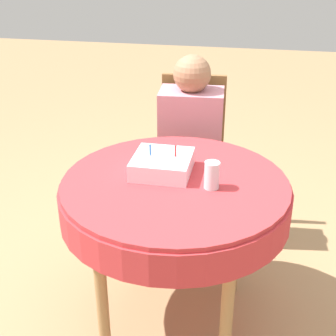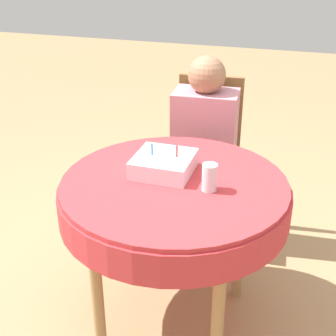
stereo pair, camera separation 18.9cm
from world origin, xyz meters
name	(u,v)px [view 2 (the right image)]	position (x,y,z in m)	size (l,w,h in m)	color
ground_plane	(173,318)	(0.00, 0.00, 0.00)	(12.00, 12.00, 0.00)	#A37F56
dining_table	(174,201)	(0.00, 0.00, 0.65)	(0.94, 0.94, 0.74)	#BC3338
chair	(206,157)	(-0.05, 0.78, 0.49)	(0.43, 0.43, 0.94)	brown
person	(204,138)	(-0.04, 0.68, 0.65)	(0.35, 0.33, 1.09)	#9E7051
birthday_cake	(164,164)	(-0.07, 0.06, 0.78)	(0.24, 0.24, 0.12)	silver
drinking_glass	(210,177)	(0.15, -0.03, 0.79)	(0.06, 0.06, 0.11)	silver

